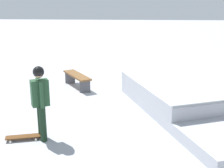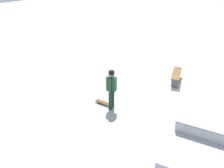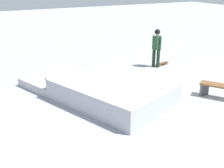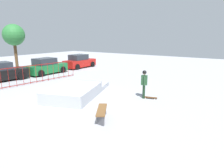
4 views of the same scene
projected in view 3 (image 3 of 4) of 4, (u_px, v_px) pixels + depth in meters
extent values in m
plane|color=#A8AAB2|center=(138.00, 105.00, 9.16)|extent=(60.00, 60.00, 0.00)
cube|color=#B0B3BB|center=(112.00, 92.00, 9.31)|extent=(4.28, 3.69, 0.70)
cube|color=#B0B3BB|center=(60.00, 79.00, 11.07)|extent=(2.59, 3.06, 0.30)
cylinder|color=gray|center=(75.00, 70.00, 10.31)|extent=(0.98, 2.47, 0.08)
cylinder|color=black|center=(154.00, 58.00, 12.97)|extent=(0.15, 0.15, 0.82)
cylinder|color=black|center=(158.00, 58.00, 12.86)|extent=(0.15, 0.15, 0.82)
cube|color=#264C2D|center=(157.00, 43.00, 12.66)|extent=(0.37, 0.44, 0.60)
cylinder|color=#264C2D|center=(153.00, 42.00, 12.76)|extent=(0.09, 0.09, 0.60)
cylinder|color=#264C2D|center=(160.00, 43.00, 12.57)|extent=(0.09, 0.09, 0.60)
sphere|color=tan|center=(157.00, 33.00, 12.50)|extent=(0.22, 0.22, 0.22)
sphere|color=black|center=(157.00, 32.00, 12.49)|extent=(0.25, 0.25, 0.25)
cube|color=#593314|center=(162.00, 63.00, 13.28)|extent=(0.40, 0.82, 0.02)
cylinder|color=silver|center=(164.00, 63.00, 13.55)|extent=(0.04, 0.06, 0.06)
cylinder|color=silver|center=(168.00, 64.00, 13.40)|extent=(0.04, 0.06, 0.06)
cylinder|color=silver|center=(156.00, 65.00, 13.20)|extent=(0.04, 0.06, 0.06)
cylinder|color=silver|center=(160.00, 66.00, 13.04)|extent=(0.04, 0.06, 0.06)
cube|color=#4C4C51|center=(204.00, 90.00, 9.86)|extent=(0.08, 0.36, 0.42)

